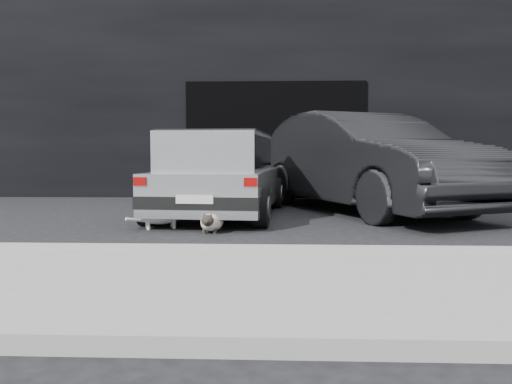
{
  "coord_description": "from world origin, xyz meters",
  "views": [
    {
      "loc": [
        1.0,
        -7.23,
        0.99
      ],
      "look_at": [
        0.75,
        -0.88,
        0.51
      ],
      "focal_mm": 35.0,
      "sensor_mm": 36.0,
      "label": 1
    }
  ],
  "objects_px": {
    "second_car": "(364,162)",
    "silver_hatchback": "(220,171)",
    "cat_siamese": "(211,222)",
    "cat_white": "(164,214)"
  },
  "relations": [
    {
      "from": "silver_hatchback",
      "to": "cat_white",
      "type": "height_order",
      "value": "silver_hatchback"
    },
    {
      "from": "cat_siamese",
      "to": "cat_white",
      "type": "height_order",
      "value": "cat_white"
    },
    {
      "from": "silver_hatchback",
      "to": "cat_siamese",
      "type": "height_order",
      "value": "silver_hatchback"
    },
    {
      "from": "silver_hatchback",
      "to": "cat_white",
      "type": "xyz_separation_m",
      "value": [
        -0.61,
        -1.35,
        -0.53
      ]
    },
    {
      "from": "second_car",
      "to": "cat_siamese",
      "type": "height_order",
      "value": "second_car"
    },
    {
      "from": "cat_siamese",
      "to": "cat_white",
      "type": "relative_size",
      "value": 1.05
    },
    {
      "from": "silver_hatchback",
      "to": "cat_white",
      "type": "distance_m",
      "value": 1.58
    },
    {
      "from": "cat_siamese",
      "to": "silver_hatchback",
      "type": "bearing_deg",
      "value": -83.31
    },
    {
      "from": "second_car",
      "to": "silver_hatchback",
      "type": "bearing_deg",
      "value": 172.56
    },
    {
      "from": "second_car",
      "to": "cat_siamese",
      "type": "distance_m",
      "value": 3.41
    }
  ]
}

